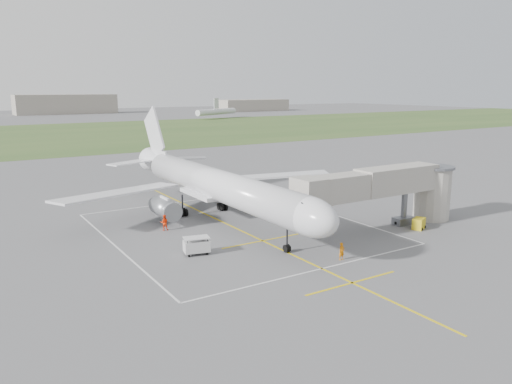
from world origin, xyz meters
TOP-DOWN VIEW (x-y plane):
  - ground at (0.00, 0.00)m, footprint 700.00×700.00m
  - grass_strip at (0.00, 130.00)m, footprint 700.00×120.00m
  - apron_markings at (0.00, -5.82)m, footprint 28.20×60.00m
  - airliner at (-0.00, 0.75)m, footprint 38.93×46.75m
  - jet_bridge at (15.72, -13.50)m, footprint 23.40×5.00m
  - gpu_unit at (17.99, -15.85)m, footprint 2.05×1.76m
  - baggage_cart at (-7.93, -10.23)m, footprint 2.78×2.02m
  - ramp_worker_nose at (3.13, -19.12)m, footprint 0.63×0.42m
  - ramp_worker_wing at (-7.40, -0.48)m, footprint 1.06×0.94m
  - distant_aircraft at (8.16, 179.60)m, footprint 201.08×38.56m

SIDE VIEW (x-z plane):
  - ground at x=0.00m, z-range 0.00..0.00m
  - apron_markings at x=0.00m, z-range 0.00..0.01m
  - grass_strip at x=0.00m, z-range 0.00..0.02m
  - gpu_unit at x=17.99m, z-range -0.01..1.29m
  - ramp_worker_nose at x=3.13m, z-range 0.00..1.71m
  - baggage_cart at x=-7.93m, z-range 0.02..1.77m
  - ramp_worker_wing at x=-7.40m, z-range 0.00..1.83m
  - distant_aircraft at x=8.16m, z-range -0.84..8.01m
  - airliner at x=0.00m, z-range -2.37..11.15m
  - jet_bridge at x=15.72m, z-range 1.14..8.34m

